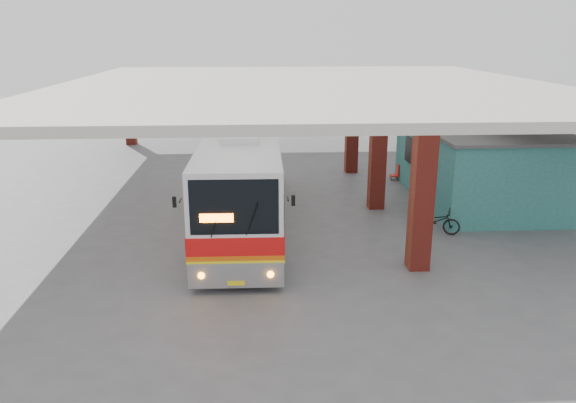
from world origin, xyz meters
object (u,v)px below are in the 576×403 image
(motorcycle, at_px, (435,221))
(pedestrian, at_px, (424,240))
(coach_bus, at_px, (243,175))
(red_chair, at_px, (396,173))

(motorcycle, distance_m, pedestrian, 3.12)
(coach_bus, bearing_deg, motorcycle, -12.75)
(pedestrian, xyz_separation_m, red_chair, (1.68, 10.17, -0.48))
(coach_bus, height_order, pedestrian, coach_bus)
(pedestrian, distance_m, red_chair, 10.32)
(coach_bus, height_order, red_chair, coach_bus)
(pedestrian, height_order, red_chair, pedestrian)
(pedestrian, bearing_deg, red_chair, -144.08)
(coach_bus, xyz_separation_m, red_chair, (7.12, 5.72, -1.43))
(red_chair, bearing_deg, pedestrian, -98.87)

